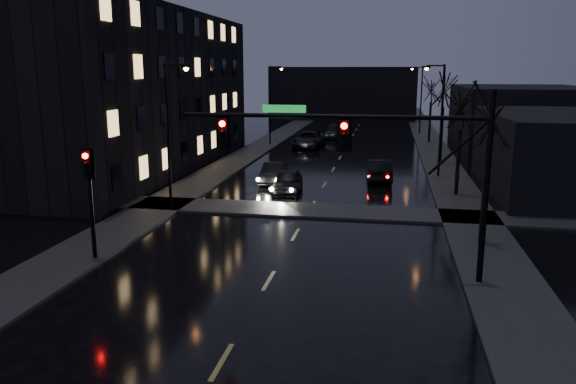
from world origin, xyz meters
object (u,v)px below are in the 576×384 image
at_px(oncoming_car_d, 335,132).
at_px(oncoming_car_b, 274,173).
at_px(lead_car, 379,170).
at_px(oncoming_car_a, 288,181).
at_px(oncoming_car_c, 309,140).

bearing_deg(oncoming_car_d, oncoming_car_b, -93.15).
bearing_deg(oncoming_car_b, lead_car, 14.25).
bearing_deg(oncoming_car_d, oncoming_car_a, -89.85).
height_order(oncoming_car_b, oncoming_car_d, oncoming_car_d).
xyz_separation_m(oncoming_car_b, lead_car, (7.09, 2.01, 0.08)).
bearing_deg(lead_car, oncoming_car_c, -69.83).
height_order(oncoming_car_b, oncoming_car_c, oncoming_car_c).
relative_size(oncoming_car_b, oncoming_car_d, 0.79).
bearing_deg(oncoming_car_a, lead_car, 36.18).
height_order(oncoming_car_b, lead_car, lead_car).
relative_size(oncoming_car_a, oncoming_car_d, 0.82).
bearing_deg(oncoming_car_b, oncoming_car_a, -64.10).
bearing_deg(oncoming_car_d, lead_car, -76.84).
bearing_deg(oncoming_car_c, oncoming_car_a, -82.98).
height_order(oncoming_car_a, oncoming_car_d, oncoming_car_d).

